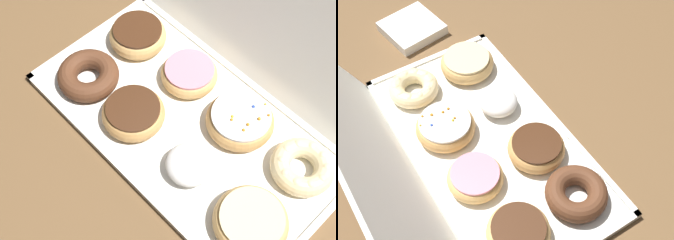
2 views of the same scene
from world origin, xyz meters
TOP-DOWN VIEW (x-y plane):
  - ground_plane at (0.00, 0.00)m, footprint 3.00×3.00m
  - donut_box at (0.00, 0.00)m, footprint 0.57×0.31m
  - box_lid_open at (0.00, 0.22)m, footprint 0.57×0.13m
  - chocolate_cake_ring_donut_0 at (-0.19, -0.07)m, footprint 0.12×0.12m
  - chocolate_frosted_donut_1 at (-0.07, -0.06)m, footprint 0.11×0.11m
  - powdered_filled_donut_2 at (0.07, -0.06)m, footprint 0.08×0.08m
  - glazed_ring_donut_3 at (0.21, -0.06)m, footprint 0.12×0.12m
  - chocolate_frosted_donut_4 at (-0.20, 0.06)m, footprint 0.11×0.11m
  - pink_frosted_donut_5 at (-0.07, 0.07)m, footprint 0.11×0.11m
  - sprinkle_donut_6 at (0.07, 0.06)m, footprint 0.12×0.12m
  - cruller_donut_7 at (0.20, 0.07)m, footprint 0.11×0.11m
  - napkin_stack at (0.40, -0.01)m, footprint 0.15×0.15m

SIDE VIEW (x-z plane):
  - ground_plane at x=0.00m, z-range 0.00..0.00m
  - donut_box at x=0.00m, z-range 0.00..0.01m
  - napkin_stack at x=0.40m, z-range 0.00..0.03m
  - cruller_donut_7 at x=0.20m, z-range 0.01..0.05m
  - pink_frosted_donut_5 at x=-0.07m, z-range 0.01..0.05m
  - chocolate_cake_ring_donut_0 at x=-0.19m, z-range 0.01..0.05m
  - glazed_ring_donut_3 at x=0.21m, z-range 0.01..0.05m
  - sprinkle_donut_6 at x=0.07m, z-range 0.01..0.05m
  - chocolate_frosted_donut_1 at x=-0.07m, z-range 0.01..0.05m
  - powdered_filled_donut_2 at x=0.07m, z-range 0.01..0.05m
  - chocolate_frosted_donut_4 at x=-0.20m, z-range 0.01..0.05m
  - box_lid_open at x=0.00m, z-range 0.00..0.27m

